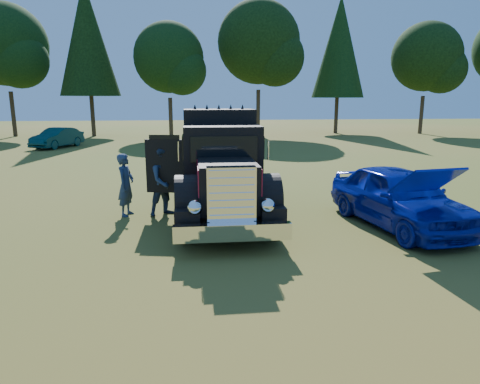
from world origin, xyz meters
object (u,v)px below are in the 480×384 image
Objects in this scene: spectator_near at (126,185)px; spectator_far at (165,181)px; distant_teal_car at (57,138)px; hotrod_coupe at (399,197)px; diamond_t_truck at (221,172)px.

spectator_near is 1.12m from spectator_far.
spectator_near is 20.01m from distant_teal_car.
hotrod_coupe is at bearing -89.10° from spectator_near.
hotrod_coupe is 7.50m from spectator_near.
diamond_t_truck is 3.59× the size of spectator_far.
spectator_near is at bearing 143.44° from spectator_far.
diamond_t_truck is at bearing -40.26° from distant_teal_car.
diamond_t_truck is 4.00× the size of spectator_near.
distant_teal_car is at bearing 82.08° from spectator_far.
spectator_far reaches higher than distant_teal_car.
spectator_near is at bearing 172.56° from diamond_t_truck.
spectator_near is 0.43× the size of distant_teal_car.
diamond_t_truck is at bearing 160.74° from hotrod_coupe.
hotrod_coupe reaches higher than spectator_near.
hotrod_coupe reaches higher than distant_teal_car.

